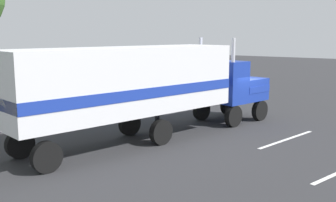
# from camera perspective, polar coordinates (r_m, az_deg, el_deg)

# --- Properties ---
(ground_plane) EXTENTS (120.00, 120.00, 0.00)m
(ground_plane) POSITION_cam_1_polar(r_m,az_deg,el_deg) (22.37, 9.64, -2.84)
(ground_plane) COLOR #2D2D30
(lane_stripe_near) EXTENTS (4.35, 1.01, 0.01)m
(lane_stripe_near) POSITION_cam_1_polar(r_m,az_deg,el_deg) (19.12, 16.31, -5.19)
(lane_stripe_near) COLOR silver
(lane_stripe_near) RESTS_ON ground_plane
(semi_truck) EXTENTS (14.36, 5.51, 4.50)m
(semi_truck) POSITION_cam_1_polar(r_m,az_deg,el_deg) (17.98, -3.08, 2.44)
(semi_truck) COLOR #193399
(semi_truck) RESTS_ON ground_plane
(person_bystander) EXTENTS (0.34, 0.47, 1.63)m
(person_bystander) POSITION_cam_1_polar(r_m,az_deg,el_deg) (21.75, -1.59, -0.65)
(person_bystander) COLOR black
(person_bystander) RESTS_ON ground_plane
(parked_bus) EXTENTS (11.22, 3.81, 3.40)m
(parked_bus) POSITION_cam_1_polar(r_m,az_deg,el_deg) (29.42, -8.24, 4.22)
(parked_bus) COLOR #1E5999
(parked_bus) RESTS_ON ground_plane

